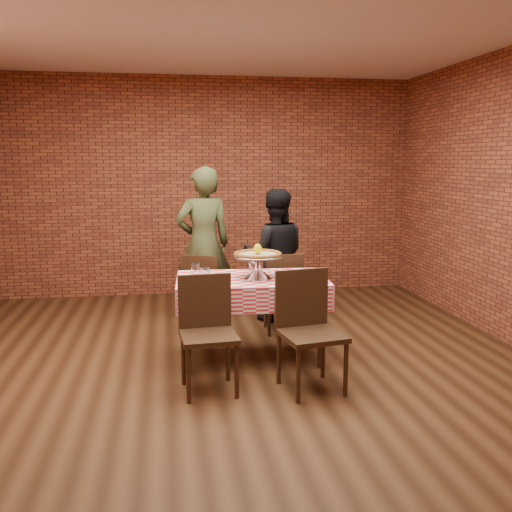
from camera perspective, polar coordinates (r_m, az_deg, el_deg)
name	(u,v)px	position (r m, az deg, el deg)	size (l,w,h in m)	color
ground	(238,372)	(4.94, -1.85, -11.72)	(6.00, 6.00, 0.00)	black
back_wall	(209,187)	(7.60, -4.77, 7.01)	(5.50, 5.50, 0.00)	brown
table	(251,318)	(5.17, -0.47, -6.37)	(1.33, 0.80, 0.75)	#341F12
tablecloth	(251,290)	(5.10, -0.47, -3.47)	(1.36, 0.83, 0.23)	red
pizza_stand	(258,267)	(5.03, 0.18, -1.12)	(0.46, 0.46, 0.21)	silver
pizza	(258,255)	(5.01, 0.18, 0.11)	(0.43, 0.43, 0.03)	beige
lemon	(258,249)	(5.00, 0.18, 0.71)	(0.07, 0.07, 0.09)	#FCEA0A
water_glass_left	(205,275)	(4.89, -5.21, -1.94)	(0.08, 0.08, 0.13)	white
water_glass_right	(196,270)	(5.11, -6.17, -1.45)	(0.08, 0.08, 0.13)	white
side_plate	(311,278)	(5.04, 5.58, -2.26)	(0.17, 0.17, 0.01)	white
sweetener_packet_a	(319,281)	(4.96, 6.41, -2.53)	(0.05, 0.04, 0.01)	white
sweetener_packet_b	(317,279)	(5.03, 6.25, -2.35)	(0.05, 0.04, 0.01)	white
condiment_caddy	(253,263)	(5.37, -0.29, -0.73)	(0.11, 0.08, 0.15)	silver
chair_near_left	(209,336)	(4.42, -4.83, -8.13)	(0.43, 0.43, 0.91)	#341F12
chair_near_right	(312,333)	(4.45, 5.72, -7.79)	(0.46, 0.46, 0.94)	#341F12
chair_far_left	(205,293)	(5.92, -5.17, -3.77)	(0.38, 0.38, 0.86)	#341F12
chair_far_right	(282,292)	(5.94, 2.71, -3.67)	(0.38, 0.38, 0.86)	#341F12
diner_olive	(203,244)	(6.37, -5.39, 1.23)	(0.63, 0.42, 1.74)	#3F4727
diner_black	(275,255)	(6.32, 1.93, 0.08)	(0.73, 0.57, 1.50)	black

